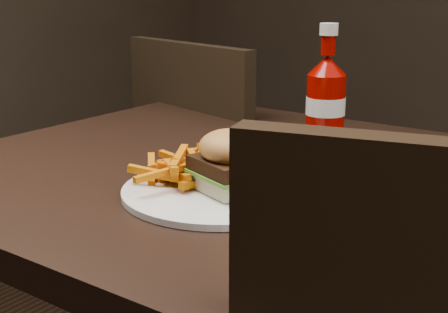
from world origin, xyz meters
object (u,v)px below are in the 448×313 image
Objects in this scene: plate at (220,191)px; chair_far at (251,220)px; dining_table at (332,198)px; ketchup_bottle at (325,113)px.

chair_far is at bearing 119.74° from plate.
plate reaches higher than dining_table.
ketchup_bottle is at bearing 151.64° from chair_far.
chair_far is at bearing 137.38° from ketchup_bottle.
ketchup_bottle is at bearing 89.51° from plate.
chair_far is 3.39× the size of ketchup_bottle.
ketchup_bottle reaches higher than plate.
dining_table is at bearing -59.62° from ketchup_bottle.
ketchup_bottle is (0.00, 0.29, 0.06)m from plate.
dining_table is 0.74m from chair_far.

